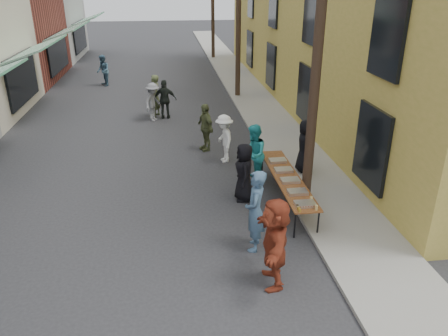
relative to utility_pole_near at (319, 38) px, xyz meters
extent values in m
plane|color=#28282B|center=(-4.30, -3.00, -4.50)|extent=(120.00, 120.00, 0.00)
cube|color=gray|center=(0.70, 12.00, -4.45)|extent=(2.20, 60.00, 0.10)
cylinder|color=#2D2116|center=(0.00, 0.00, 0.00)|extent=(0.26, 0.26, 9.00)
cylinder|color=#2D2116|center=(0.00, 12.00, 0.00)|extent=(0.26, 0.26, 9.00)
cube|color=brown|center=(-0.50, 0.21, -3.77)|extent=(0.70, 4.00, 0.04)
cylinder|color=black|center=(-0.79, -1.67, -4.14)|extent=(0.04, 0.04, 0.71)
cylinder|color=black|center=(-0.21, -1.67, -4.14)|extent=(0.04, 0.04, 0.71)
cylinder|color=black|center=(-0.79, 2.09, -4.14)|extent=(0.04, 0.04, 0.71)
cylinder|color=black|center=(-0.21, 2.09, -4.14)|extent=(0.04, 0.04, 0.71)
cube|color=maroon|center=(-0.50, -1.44, -3.71)|extent=(0.50, 0.33, 0.08)
cube|color=#B2B2B7|center=(-0.50, -0.79, -3.71)|extent=(0.50, 0.33, 0.08)
cube|color=tan|center=(-0.50, -0.09, -3.71)|extent=(0.50, 0.33, 0.08)
cube|color=#B2B2B7|center=(-0.50, 0.61, -3.71)|extent=(0.50, 0.33, 0.08)
cube|color=tan|center=(-0.50, 1.31, -3.71)|extent=(0.50, 0.33, 0.08)
cylinder|color=#A57F26|center=(-0.72, -1.74, -3.71)|extent=(0.07, 0.07, 0.08)
cylinder|color=#A57F26|center=(-0.72, -1.64, -3.71)|extent=(0.07, 0.07, 0.08)
cylinder|color=#A57F26|center=(-0.72, -1.54, -3.71)|extent=(0.07, 0.07, 0.08)
cylinder|color=tan|center=(-0.30, -1.69, -3.69)|extent=(0.08, 0.08, 0.12)
imported|color=black|center=(-1.67, 0.47, -3.66)|extent=(0.56, 0.84, 1.68)
imported|color=#456585|center=(-1.84, -1.96, -3.52)|extent=(0.64, 0.82, 1.96)
imported|color=teal|center=(-1.19, 1.56, -3.58)|extent=(0.85, 1.01, 1.85)
imported|color=white|center=(-1.85, 3.34, -3.67)|extent=(0.74, 1.14, 1.65)
imported|color=#565E36|center=(-2.38, 4.51, -3.63)|extent=(0.78, 1.10, 1.74)
imported|color=#933820|center=(-1.70, -3.26, -3.53)|extent=(0.77, 1.85, 1.94)
imported|color=black|center=(0.55, 2.01, -3.55)|extent=(0.67, 0.91, 1.70)
imported|color=gray|center=(-4.32, 8.40, -3.67)|extent=(1.07, 1.24, 1.67)
imported|color=black|center=(-3.80, 8.62, -3.63)|extent=(1.06, 0.53, 1.73)
imported|color=#4C5632|center=(-4.25, 9.03, -3.56)|extent=(0.70, 0.81, 1.88)
imported|color=#436882|center=(-7.30, 15.55, -3.62)|extent=(0.93, 1.04, 1.76)
camera|label=1|loc=(-3.67, -10.45, 1.34)|focal=35.00mm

